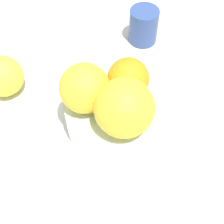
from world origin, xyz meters
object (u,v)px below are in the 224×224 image
object	(u,v)px
fruit_bowl	(112,115)
ceramic_cup	(143,26)
orange_in_bowl_1	(85,88)
orange_loose_0	(3,76)
orange_in_bowl_2	(124,108)
orange_in_bowl_0	(128,79)

from	to	relation	value
fruit_bowl	ceramic_cup	bearing A→B (deg)	63.02
orange_in_bowl_1	orange_loose_0	size ratio (longest dim) A/B	1.05
orange_in_bowl_2	ceramic_cup	bearing A→B (deg)	69.29
orange_in_bowl_0	orange_in_bowl_1	xyz separation A→B (cm)	(-6.80, -1.16, 0.56)
orange_in_bowl_2	ceramic_cup	world-z (taller)	orange_in_bowl_2
orange_in_bowl_0	fruit_bowl	bearing A→B (deg)	-148.43
orange_in_bowl_1	fruit_bowl	bearing A→B (deg)	-8.36
orange_in_bowl_0	orange_loose_0	size ratio (longest dim) A/B	0.89
orange_in_bowl_0	orange_in_bowl_1	distance (cm)	6.92
orange_in_bowl_1	orange_in_bowl_2	xyz separation A→B (cm)	(4.87, -4.97, 0.51)
orange_in_bowl_2	ceramic_cup	xyz separation A→B (cm)	(9.07, 23.99, -6.52)
orange_in_bowl_0	orange_in_bowl_1	bearing A→B (deg)	-170.32
orange_loose_0	ceramic_cup	size ratio (longest dim) A/B	1.02
fruit_bowl	orange_in_bowl_1	xyz separation A→B (cm)	(-3.96, 0.58, 6.82)
fruit_bowl	orange_in_bowl_1	world-z (taller)	orange_in_bowl_1
fruit_bowl	ceramic_cup	distance (cm)	22.01
fruit_bowl	orange_loose_0	world-z (taller)	orange_loose_0
orange_loose_0	ceramic_cup	world-z (taller)	orange_loose_0
ceramic_cup	orange_loose_0	bearing A→B (deg)	-162.42
fruit_bowl	orange_in_bowl_2	xyz separation A→B (cm)	(0.91, -4.39, 7.33)
orange_in_bowl_0	ceramic_cup	size ratio (longest dim) A/B	0.91
fruit_bowl	orange_in_bowl_0	distance (cm)	7.09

